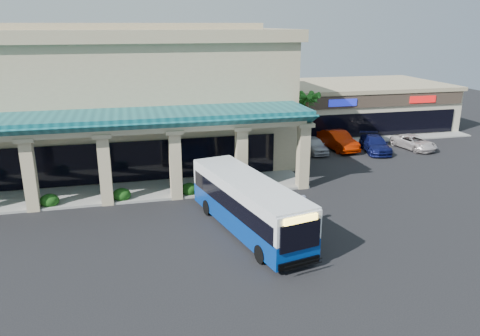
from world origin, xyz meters
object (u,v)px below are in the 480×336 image
object	(u,v)px
car_red	(375,144)
car_silver	(314,145)
car_gray	(414,142)
car_white	(338,140)
pedestrian	(303,211)
transit_bus	(248,206)

from	to	relation	value
car_red	car_silver	bearing A→B (deg)	-178.18
car_silver	car_gray	distance (m)	9.67
car_white	pedestrian	bearing A→B (deg)	-125.96
car_silver	pedestrian	bearing A→B (deg)	-113.71
transit_bus	car_red	bearing A→B (deg)	28.85
car_silver	car_gray	world-z (taller)	car_silver
pedestrian	car_gray	distance (m)	21.72
car_red	car_gray	xyz separation A→B (m)	(4.06, 0.03, -0.08)
transit_bus	car_silver	world-z (taller)	transit_bus
transit_bus	car_white	bearing A→B (deg)	37.91
transit_bus	car_white	distance (m)	20.06
car_gray	pedestrian	bearing A→B (deg)	-149.55
car_silver	car_white	bearing A→B (deg)	11.93
car_white	car_gray	xyz separation A→B (m)	(7.01, -1.57, -0.22)
car_silver	car_white	distance (m)	2.65
transit_bus	car_red	distance (m)	20.96
transit_bus	pedestrian	bearing A→B (deg)	-16.02
transit_bus	car_silver	size ratio (longest dim) A/B	2.64
pedestrian	transit_bus	bearing A→B (deg)	83.78
transit_bus	car_silver	bearing A→B (deg)	43.25
car_white	car_red	xyz separation A→B (m)	(2.96, -1.60, -0.14)
transit_bus	car_gray	size ratio (longest dim) A/B	2.37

